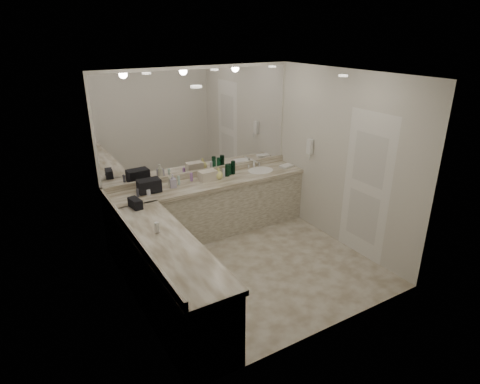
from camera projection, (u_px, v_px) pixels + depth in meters
floor at (250, 266)px, 5.63m from camera, size 3.20×3.20×0.00m
ceiling at (252, 75)px, 4.65m from camera, size 3.20×3.20×0.00m
wall_back at (200, 151)px, 6.33m from camera, size 3.20×0.02×2.60m
wall_left at (127, 206)px, 4.38m from camera, size 0.02×3.00×2.60m
wall_right at (343, 160)px, 5.90m from camera, size 0.02×3.00×2.60m
vanity_back_base at (211, 209)px, 6.42m from camera, size 3.20×0.60×0.84m
vanity_back_top at (210, 183)px, 6.25m from camera, size 3.20×0.64×0.06m
vanity_left_base at (169, 279)px, 4.61m from camera, size 0.60×2.40×0.84m
vanity_left_top at (167, 245)px, 4.45m from camera, size 0.64×2.42×0.06m
backsplash_back at (202, 173)px, 6.45m from camera, size 3.20×0.04×0.10m
backsplash_left at (132, 234)px, 4.52m from camera, size 0.04×3.00×0.10m
mirror_back at (200, 122)px, 6.14m from camera, size 3.12×0.01×1.55m
mirror_left at (124, 164)px, 4.20m from camera, size 0.01×2.92×1.55m
sink at (261, 171)px, 6.70m from camera, size 0.44×0.44×0.03m
faucet at (254, 163)px, 6.83m from camera, size 0.24×0.16×0.14m
wall_phone at (310, 147)px, 6.41m from camera, size 0.06×0.10×0.24m
door at (366, 187)px, 5.59m from camera, size 0.02×0.82×2.10m
black_toiletry_bag at (149, 186)px, 5.77m from camera, size 0.33×0.22×0.19m
black_bag_spill at (135, 203)px, 5.28m from camera, size 0.14×0.25×0.13m
cream_cosmetic_case at (208, 175)px, 6.24m from camera, size 0.28×0.18×0.16m
hand_towel at (286, 166)px, 6.86m from camera, size 0.24×0.18×0.04m
lotion_left at (157, 228)px, 4.62m from camera, size 0.05×0.05×0.13m
soap_bottle_a at (171, 180)px, 5.96m from camera, size 0.09×0.09×0.23m
soap_bottle_b at (173, 181)px, 5.94m from camera, size 0.11×0.11×0.21m
soap_bottle_c at (218, 173)px, 6.29m from camera, size 0.19×0.19×0.19m
green_bottle_0 at (233, 168)px, 6.50m from camera, size 0.06×0.06×0.22m
green_bottle_1 at (227, 170)px, 6.41m from camera, size 0.07×0.07×0.20m
green_bottle_2 at (233, 167)px, 6.51m from camera, size 0.07×0.07×0.22m
green_bottle_3 at (229, 169)px, 6.48m from camera, size 0.06×0.06×0.18m
amenity_bottle_0 at (191, 177)px, 6.22m from camera, size 0.04×0.04×0.13m
amenity_bottle_1 at (179, 180)px, 6.07m from camera, size 0.04×0.04×0.14m
amenity_bottle_2 at (148, 192)px, 5.70m from camera, size 0.06×0.06×0.09m
amenity_bottle_3 at (142, 193)px, 5.68m from camera, size 0.06×0.06×0.07m
amenity_bottle_4 at (138, 193)px, 5.63m from camera, size 0.04×0.04×0.12m
amenity_bottle_5 at (224, 172)px, 6.41m from camera, size 0.05×0.05×0.13m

